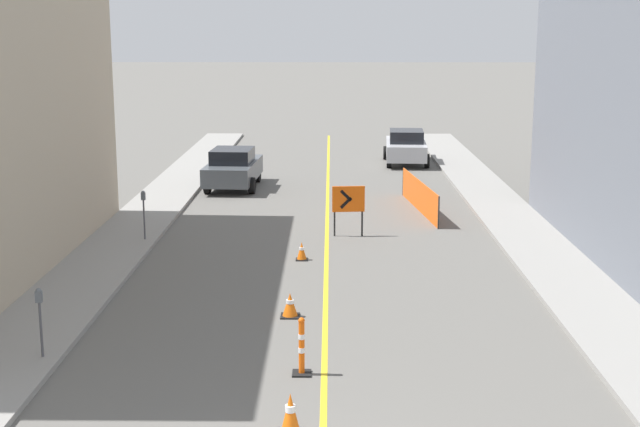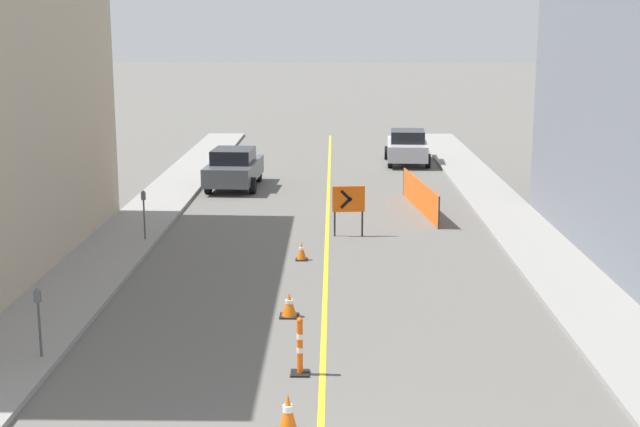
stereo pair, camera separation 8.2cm
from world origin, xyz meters
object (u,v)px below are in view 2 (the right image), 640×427
object	(u,v)px
delineator_post_front	(300,350)
parked_car_curb_mid	(407,147)
traffic_cone_third	(302,251)
parking_meter_near_curb	(38,308)
parked_car_curb_near	(234,168)
traffic_cone_nearest	(288,414)
parking_meter_far_curb	(144,205)
traffic_cone_second	(289,305)
arrow_barricade_primary	(349,201)

from	to	relation	value
delineator_post_front	parked_car_curb_mid	distance (m)	26.12
traffic_cone_third	parking_meter_near_curb	world-z (taller)	parking_meter_near_curb
parked_car_curb_near	parked_car_curb_mid	xyz separation A→B (m)	(7.39, 6.47, 0.00)
traffic_cone_nearest	traffic_cone_third	distance (m)	10.71
parked_car_curb_mid	parking_meter_near_curb	size ratio (longest dim) A/B	3.23
delineator_post_front	parking_meter_far_curb	world-z (taller)	parking_meter_far_curb
traffic_cone_second	traffic_cone_third	bearing A→B (deg)	88.81
traffic_cone_second	parked_car_curb_mid	size ratio (longest dim) A/B	0.12
traffic_cone_nearest	parking_meter_far_curb	bearing A→B (deg)	111.22
traffic_cone_nearest	arrow_barricade_primary	distance (m)	13.65
delineator_post_front	parked_car_curb_near	distance (m)	19.63
parked_car_curb_mid	parking_meter_near_curb	bearing A→B (deg)	-106.42
arrow_barricade_primary	parking_meter_near_curb	world-z (taller)	arrow_barricade_primary
traffic_cone_nearest	parked_car_curb_near	world-z (taller)	parked_car_curb_near
delineator_post_front	parking_meter_far_curb	distance (m)	11.27
traffic_cone_second	delineator_post_front	xyz separation A→B (m)	(0.36, -3.33, 0.20)
traffic_cone_nearest	parking_meter_far_curb	world-z (taller)	parking_meter_far_curb
traffic_cone_third	arrow_barricade_primary	world-z (taller)	arrow_barricade_primary
parking_meter_near_curb	parking_meter_far_curb	distance (m)	9.56
traffic_cone_nearest	parking_meter_near_curb	distance (m)	5.78
arrow_barricade_primary	parking_meter_far_curb	world-z (taller)	parking_meter_far_curb
parking_meter_far_curb	arrow_barricade_primary	bearing A→B (deg)	9.41
parked_car_curb_near	parked_car_curb_mid	distance (m)	9.82
traffic_cone_nearest	delineator_post_front	xyz separation A→B (m)	(0.10, 2.49, 0.13)
arrow_barricade_primary	parking_meter_near_curb	bearing A→B (deg)	-124.85
traffic_cone_nearest	traffic_cone_second	distance (m)	5.83
traffic_cone_nearest	parked_car_curb_mid	bearing A→B (deg)	81.68
parked_car_curb_mid	parking_meter_far_curb	bearing A→B (deg)	-116.63
traffic_cone_nearest	traffic_cone_second	bearing A→B (deg)	92.64
traffic_cone_nearest	parking_meter_far_curb	distance (m)	13.51
parked_car_curb_near	delineator_post_front	bearing A→B (deg)	-76.86
arrow_barricade_primary	delineator_post_front	bearing A→B (deg)	-100.58
arrow_barricade_primary	traffic_cone_second	bearing A→B (deg)	-105.55
arrow_barricade_primary	parked_car_curb_near	xyz separation A→B (m)	(-4.41, 8.25, -0.29)
arrow_barricade_primary	parked_car_curb_near	distance (m)	9.36
traffic_cone_second	traffic_cone_nearest	bearing A→B (deg)	-87.36
traffic_cone_second	delineator_post_front	size ratio (longest dim) A/B	0.49
arrow_barricade_primary	parking_meter_far_curb	distance (m)	6.13
delineator_post_front	arrow_barricade_primary	xyz separation A→B (m)	(1.07, 11.09, 0.62)
traffic_cone_second	parking_meter_far_curb	world-z (taller)	parking_meter_far_curb
delineator_post_front	parked_car_curb_near	size ratio (longest dim) A/B	0.25
traffic_cone_nearest	traffic_cone_third	xyz separation A→B (m)	(-0.17, 10.71, -0.10)
arrow_barricade_primary	parked_car_curb_mid	xyz separation A→B (m)	(2.97, 14.72, -0.29)
delineator_post_front	parked_car_curb_mid	xyz separation A→B (m)	(4.04, 25.81, 0.33)
delineator_post_front	parked_car_curb_mid	world-z (taller)	parked_car_curb_mid
traffic_cone_third	arrow_barricade_primary	size ratio (longest dim) A/B	0.32
traffic_cone_second	arrow_barricade_primary	distance (m)	7.93
traffic_cone_third	parking_meter_near_curb	bearing A→B (deg)	-121.49
traffic_cone_second	parking_meter_near_curb	xyz separation A→B (m)	(-4.61, -2.81, 0.82)
parked_car_curb_mid	traffic_cone_second	bearing A→B (deg)	-97.88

